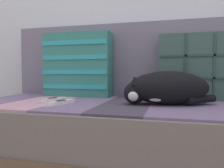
% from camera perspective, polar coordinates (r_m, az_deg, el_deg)
% --- Properties ---
extents(couch, '(1.81, 0.84, 0.35)m').
position_cam_1_polar(couch, '(1.23, 4.50, -12.91)').
color(couch, brown).
rests_on(couch, ground_plane).
extents(sofa_backrest, '(1.78, 0.14, 0.49)m').
position_cam_1_polar(sofa_backrest, '(1.53, 6.93, 6.22)').
color(sofa_backrest, slate).
rests_on(sofa_backrest, couch).
extents(throw_pillow_quilted, '(0.45, 0.14, 0.38)m').
position_cam_1_polar(throw_pillow_quilted, '(1.38, 21.60, 4.14)').
color(throw_pillow_quilted, '#38514C').
rests_on(throw_pillow_quilted, couch).
extents(throw_pillow_striped, '(0.46, 0.14, 0.42)m').
position_cam_1_polar(throw_pillow_striped, '(1.49, -8.90, 4.95)').
color(throw_pillow_striped, '#337A70').
rests_on(throw_pillow_striped, couch).
extents(sleeping_cat, '(0.45, 0.29, 0.17)m').
position_cam_1_polar(sleeping_cat, '(1.12, 13.71, -1.16)').
color(sleeping_cat, black).
rests_on(sleeping_cat, couch).
extents(game_remote_near, '(0.09, 0.20, 0.02)m').
position_cam_1_polar(game_remote_near, '(1.13, -13.06, -4.73)').
color(game_remote_near, white).
rests_on(game_remote_near, couch).
extents(game_remote_far, '(0.12, 0.19, 0.02)m').
position_cam_1_polar(game_remote_far, '(1.25, -15.21, -4.01)').
color(game_remote_far, white).
rests_on(game_remote_far, couch).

